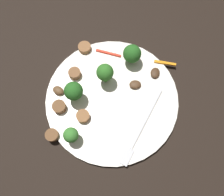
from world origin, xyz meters
TOP-DOWN VIEW (x-y plane):
  - ground_plane at (0.00, 0.00)m, footprint 1.40×1.40m
  - plate at (0.00, 0.00)m, footprint 0.29×0.29m
  - fork at (0.07, 0.07)m, footprint 0.17×0.08m
  - broccoli_floret_0 at (0.01, -0.08)m, footprint 0.04×0.04m
  - broccoli_floret_1 at (-0.10, 0.03)m, footprint 0.04×0.04m
  - broccoli_floret_2 at (0.10, -0.07)m, footprint 0.03×0.03m
  - broccoli_floret_3 at (-0.04, -0.02)m, footprint 0.04×0.04m
  - sausage_slice_0 at (0.05, -0.05)m, footprint 0.04×0.04m
  - sausage_slice_1 at (-0.11, -0.08)m, footprint 0.04×0.04m
  - sausage_slice_2 at (-0.04, -0.09)m, footprint 0.03×0.03m
  - sausage_slice_3 at (0.04, -0.11)m, footprint 0.03×0.03m
  - sausage_slice_4 at (0.10, -0.11)m, footprint 0.03×0.03m
  - mushroom_0 at (-0.07, 0.09)m, footprint 0.03×0.02m
  - mushroom_1 at (0.00, -0.12)m, footprint 0.03×0.03m
  - mushroom_2 at (-0.04, 0.05)m, footprint 0.03×0.03m
  - pepper_strip_0 at (-0.10, 0.11)m, footprint 0.01×0.05m
  - pepper_strip_1 at (-0.11, -0.02)m, footprint 0.01×0.06m

SIDE VIEW (x-z plane):
  - ground_plane at x=0.00m, z-range 0.00..0.00m
  - plate at x=0.00m, z-range 0.00..0.01m
  - fork at x=0.07m, z-range 0.01..0.01m
  - pepper_strip_1 at x=-0.11m, z-range 0.01..0.01m
  - pepper_strip_0 at x=-0.10m, z-range 0.01..0.01m
  - mushroom_0 at x=-0.07m, z-range 0.01..0.02m
  - mushroom_2 at x=-0.04m, z-range 0.01..0.02m
  - sausage_slice_4 at x=0.10m, z-range 0.01..0.02m
  - sausage_slice_1 at x=-0.11m, z-range 0.01..0.02m
  - mushroom_1 at x=0.00m, z-range 0.01..0.02m
  - sausage_slice_0 at x=0.05m, z-range 0.01..0.02m
  - sausage_slice_3 at x=0.04m, z-range 0.01..0.03m
  - sausage_slice_2 at x=-0.04m, z-range 0.01..0.03m
  - broccoli_floret_2 at x=0.10m, z-range 0.02..0.06m
  - broccoli_floret_1 at x=-0.10m, z-range 0.02..0.07m
  - broccoli_floret_0 at x=0.01m, z-range 0.02..0.08m
  - broccoli_floret_3 at x=-0.04m, z-range 0.02..0.08m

